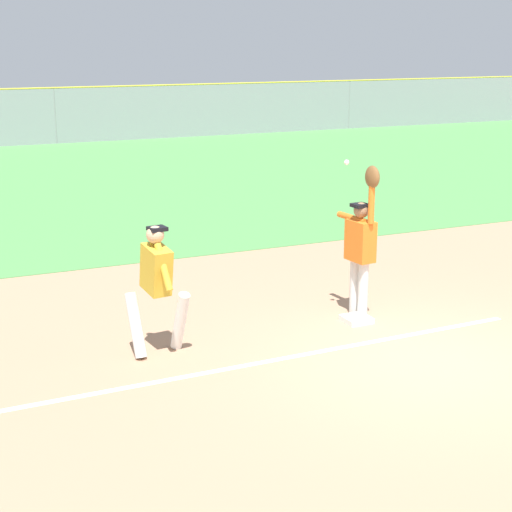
{
  "coord_description": "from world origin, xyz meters",
  "views": [
    {
      "loc": [
        -6.13,
        -8.08,
        4.03
      ],
      "look_at": [
        -1.53,
        2.08,
        1.05
      ],
      "focal_mm": 57.75,
      "sensor_mm": 36.0,
      "label": 1
    }
  ],
  "objects_px": {
    "fielder": "(361,243)",
    "parked_car_green": "(75,117)",
    "parked_car_red": "(297,107)",
    "runner": "(157,281)",
    "first_base": "(356,319)",
    "baseball": "(347,162)",
    "parked_car_black": "(191,111)"
  },
  "relations": [
    {
      "from": "fielder",
      "to": "parked_car_green",
      "type": "distance_m",
      "value": 25.97
    },
    {
      "from": "parked_car_red",
      "to": "runner",
      "type": "bearing_deg",
      "value": -123.74
    },
    {
      "from": "runner",
      "to": "parked_car_red",
      "type": "distance_m",
      "value": 31.21
    },
    {
      "from": "first_base",
      "to": "runner",
      "type": "xyz_separation_m",
      "value": [
        -3.01,
        -0.0,
        0.96
      ]
    },
    {
      "from": "fielder",
      "to": "baseball",
      "type": "bearing_deg",
      "value": 6.98
    },
    {
      "from": "first_base",
      "to": "parked_car_green",
      "type": "height_order",
      "value": "parked_car_green"
    },
    {
      "from": "fielder",
      "to": "parked_car_red",
      "type": "height_order",
      "value": "fielder"
    },
    {
      "from": "parked_car_red",
      "to": "first_base",
      "type": "bearing_deg",
      "value": -118.74
    },
    {
      "from": "runner",
      "to": "parked_car_red",
      "type": "bearing_deg",
      "value": 52.37
    },
    {
      "from": "runner",
      "to": "parked_car_red",
      "type": "xyz_separation_m",
      "value": [
        15.82,
        26.9,
        -0.32
      ]
    },
    {
      "from": "first_base",
      "to": "parked_car_black",
      "type": "bearing_deg",
      "value": 75.0
    },
    {
      "from": "parked_car_green",
      "to": "parked_car_red",
      "type": "distance_m",
      "value": 11.18
    },
    {
      "from": "parked_car_black",
      "to": "parked_car_red",
      "type": "distance_m",
      "value": 5.68
    },
    {
      "from": "parked_car_black",
      "to": "baseball",
      "type": "bearing_deg",
      "value": -101.23
    },
    {
      "from": "parked_car_green",
      "to": "parked_car_red",
      "type": "height_order",
      "value": "same"
    },
    {
      "from": "runner",
      "to": "fielder",
      "type": "bearing_deg",
      "value": -3.29
    },
    {
      "from": "fielder",
      "to": "baseball",
      "type": "relative_size",
      "value": 30.81
    },
    {
      "from": "baseball",
      "to": "parked_car_green",
      "type": "height_order",
      "value": "baseball"
    },
    {
      "from": "baseball",
      "to": "fielder",
      "type": "bearing_deg",
      "value": 13.41
    },
    {
      "from": "parked_car_red",
      "to": "parked_car_green",
      "type": "bearing_deg",
      "value": -179.4
    },
    {
      "from": "first_base",
      "to": "fielder",
      "type": "relative_size",
      "value": 0.17
    },
    {
      "from": "runner",
      "to": "baseball",
      "type": "xyz_separation_m",
      "value": [
        2.85,
        0.14,
        1.34
      ]
    },
    {
      "from": "first_base",
      "to": "parked_car_green",
      "type": "relative_size",
      "value": 0.09
    },
    {
      "from": "first_base",
      "to": "runner",
      "type": "relative_size",
      "value": 0.22
    },
    {
      "from": "first_base",
      "to": "parked_car_red",
      "type": "relative_size",
      "value": 0.08
    },
    {
      "from": "first_base",
      "to": "baseball",
      "type": "xyz_separation_m",
      "value": [
        -0.16,
        0.13,
        2.29
      ]
    },
    {
      "from": "runner",
      "to": "parked_car_black",
      "type": "distance_m",
      "value": 28.49
    },
    {
      "from": "first_base",
      "to": "runner",
      "type": "height_order",
      "value": "runner"
    },
    {
      "from": "baseball",
      "to": "parked_car_green",
      "type": "bearing_deg",
      "value": 86.0
    },
    {
      "from": "runner",
      "to": "parked_car_red",
      "type": "relative_size",
      "value": 0.38
    },
    {
      "from": "fielder",
      "to": "parked_car_green",
      "type": "bearing_deg",
      "value": -99.72
    },
    {
      "from": "baseball",
      "to": "parked_car_red",
      "type": "relative_size",
      "value": 0.02
    }
  ]
}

